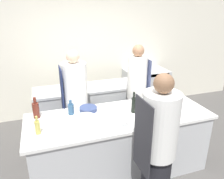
% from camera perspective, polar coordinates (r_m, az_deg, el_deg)
% --- Properties ---
extents(ground_plane, '(16.00, 16.00, 0.00)m').
position_cam_1_polar(ground_plane, '(3.53, 1.92, -19.77)').
color(ground_plane, '#4C4947').
extents(wall_back, '(8.00, 0.06, 2.80)m').
position_cam_1_polar(wall_back, '(4.81, -6.85, 10.00)').
color(wall_back, silver).
rests_on(wall_back, ground_plane).
extents(prep_counter, '(2.53, 0.91, 0.90)m').
position_cam_1_polar(prep_counter, '(3.25, 2.01, -13.72)').
color(prep_counter, '#B7BABC').
rests_on(prep_counter, ground_plane).
extents(pass_counter, '(1.89, 0.62, 0.90)m').
position_cam_1_polar(pass_counter, '(4.24, -6.58, -5.08)').
color(pass_counter, '#B7BABC').
rests_on(pass_counter, ground_plane).
extents(oven_range, '(0.94, 0.63, 0.95)m').
position_cam_1_polar(oven_range, '(5.15, 8.68, -0.08)').
color(oven_range, '#B7BABC').
rests_on(oven_range, ground_plane).
extents(chef_at_prep_near, '(0.40, 0.39, 1.71)m').
position_cam_1_polar(chef_at_prep_near, '(2.50, 11.83, -15.03)').
color(chef_at_prep_near, black).
rests_on(chef_at_prep_near, ground_plane).
extents(chef_at_stove, '(0.35, 0.33, 1.72)m').
position_cam_1_polar(chef_at_stove, '(3.86, 6.46, -1.02)').
color(chef_at_stove, black).
rests_on(chef_at_stove, ground_plane).
extents(chef_at_pass_far, '(0.39, 0.38, 1.72)m').
position_cam_1_polar(chef_at_pass_far, '(3.46, -9.49, -4.01)').
color(chef_at_pass_far, black).
rests_on(chef_at_pass_far, ground_plane).
extents(bottle_olive_oil, '(0.08, 0.08, 0.21)m').
position_cam_1_polar(bottle_olive_oil, '(3.06, -10.68, -4.95)').
color(bottle_olive_oil, '#2D5175').
rests_on(bottle_olive_oil, prep_counter).
extents(bottle_vinegar, '(0.06, 0.06, 0.23)m').
position_cam_1_polar(bottle_vinegar, '(2.71, -18.89, -9.22)').
color(bottle_vinegar, '#B2A84C').
rests_on(bottle_vinegar, prep_counter).
extents(bottle_wine, '(0.09, 0.09, 0.29)m').
position_cam_1_polar(bottle_wine, '(3.08, -19.25, -5.01)').
color(bottle_wine, '#5B2319').
rests_on(bottle_wine, prep_counter).
extents(bottle_cooking_oil, '(0.08, 0.08, 0.31)m').
position_cam_1_polar(bottle_cooking_oil, '(3.31, 11.28, -2.19)').
color(bottle_cooking_oil, '#19471E').
rests_on(bottle_cooking_oil, prep_counter).
extents(bottle_sauce, '(0.08, 0.08, 0.21)m').
position_cam_1_polar(bottle_sauce, '(2.91, 8.90, -6.23)').
color(bottle_sauce, silver).
rests_on(bottle_sauce, prep_counter).
extents(bottle_water, '(0.07, 0.07, 0.30)m').
position_cam_1_polar(bottle_water, '(3.06, 5.70, -3.90)').
color(bottle_water, black).
rests_on(bottle_water, prep_counter).
extents(bowl_mixing_large, '(0.21, 0.21, 0.07)m').
position_cam_1_polar(bowl_mixing_large, '(2.78, 2.03, -8.55)').
color(bowl_mixing_large, '#B7BABC').
rests_on(bowl_mixing_large, prep_counter).
extents(bowl_prep_small, '(0.25, 0.25, 0.06)m').
position_cam_1_polar(bowl_prep_small, '(3.15, -6.22, -5.07)').
color(bowl_prep_small, navy).
rests_on(bowl_prep_small, prep_counter).
extents(bowl_ceramic_blue, '(0.27, 0.27, 0.06)m').
position_cam_1_polar(bowl_ceramic_blue, '(2.89, -6.97, -7.56)').
color(bowl_ceramic_blue, '#B7BABC').
rests_on(bowl_ceramic_blue, prep_counter).
extents(bowl_wooden_salad, '(0.25, 0.25, 0.08)m').
position_cam_1_polar(bowl_wooden_salad, '(3.59, 14.81, -2.07)').
color(bowl_wooden_salad, tan).
rests_on(bowl_wooden_salad, prep_counter).
extents(cup, '(0.09, 0.09, 0.09)m').
position_cam_1_polar(cup, '(3.24, 6.82, -4.01)').
color(cup, '#B2382D').
rests_on(cup, prep_counter).
extents(cutting_board, '(0.31, 0.19, 0.01)m').
position_cam_1_polar(cutting_board, '(3.22, 15.70, -5.53)').
color(cutting_board, white).
rests_on(cutting_board, prep_counter).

